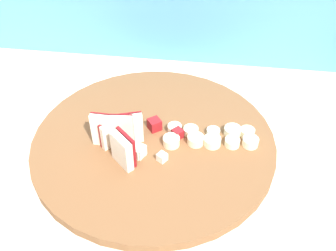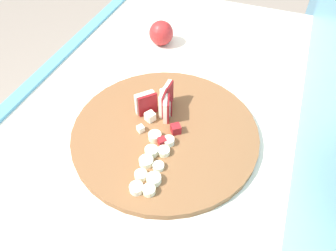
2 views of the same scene
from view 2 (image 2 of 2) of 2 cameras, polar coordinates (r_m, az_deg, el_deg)
The scene contains 7 objects.
tiled_countertop at distance 1.09m, azimuth -5.34°, elevation -18.76°, with size 1.57×0.71×0.88m.
tile_backsplash at distance 0.89m, azimuth 17.84°, elevation -20.63°, with size 2.40×0.04×1.27m, color #4C8EB2.
cutting_board at distance 0.74m, azimuth -0.53°, elevation -1.21°, with size 0.43×0.43×0.02m, color brown.
apple_wedge_fan at distance 0.75m, azimuth -1.11°, elevation 4.14°, with size 0.09×0.08×0.07m.
apple_dice_pile at distance 0.73m, azimuth -1.84°, elevation 0.22°, with size 0.09×0.10×0.02m.
banana_slice_rows at distance 0.66m, azimuth -2.88°, elevation -6.64°, with size 0.16×0.07×0.02m.
whole_apple at distance 1.02m, azimuth -1.23°, elevation 16.24°, with size 0.08×0.08×0.08m, color #A32323.
Camera 2 is at (0.38, 0.25, 1.43)m, focal length 33.99 mm.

